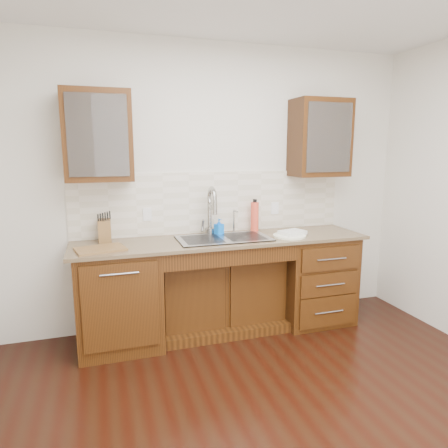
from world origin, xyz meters
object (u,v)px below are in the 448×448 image
object	(u,v)px
knife_block	(105,231)
cutting_board	(100,249)
water_bottle	(255,217)
soap_bottle	(219,227)
plate	(290,236)

from	to	relation	value
knife_block	cutting_board	world-z (taller)	knife_block
knife_block	water_bottle	bearing A→B (deg)	1.51
soap_bottle	cutting_board	world-z (taller)	soap_bottle
cutting_board	soap_bottle	bearing A→B (deg)	13.74
soap_bottle	water_bottle	xyz separation A→B (m)	(0.38, 0.04, 0.07)
soap_bottle	cutting_board	bearing A→B (deg)	169.59
cutting_board	water_bottle	bearing A→B (deg)	11.91
cutting_board	knife_block	bearing A→B (deg)	81.92
plate	cutting_board	size ratio (longest dim) A/B	0.81
soap_bottle	water_bottle	bearing A→B (deg)	-17.57
water_bottle	knife_block	distance (m)	1.43
soap_bottle	plate	distance (m)	0.67
water_bottle	plate	distance (m)	0.41
soap_bottle	water_bottle	size ratio (longest dim) A/B	0.53
water_bottle	cutting_board	distance (m)	1.51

